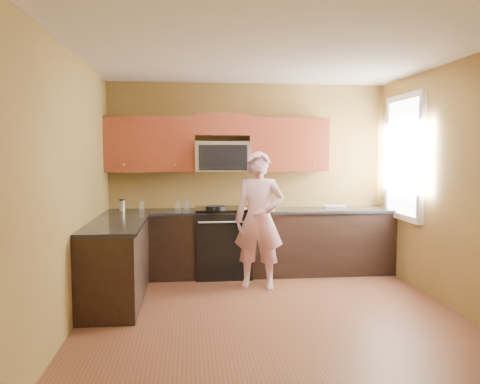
{
  "coord_description": "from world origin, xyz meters",
  "views": [
    {
      "loc": [
        -0.85,
        -4.9,
        1.7
      ],
      "look_at": [
        -0.2,
        1.3,
        1.2
      ],
      "focal_mm": 35.89,
      "sensor_mm": 36.0,
      "label": 1
    }
  ],
  "objects": [
    {
      "name": "window",
      "position": [
        1.98,
        1.2,
        1.65
      ],
      "size": [
        0.06,
        1.06,
        1.66
      ],
      "primitive_type": null,
      "color": "white",
      "rests_on": "wall_right"
    },
    {
      "name": "toast_slice",
      "position": [
        0.21,
        1.56,
        0.93
      ],
      "size": [
        0.14,
        0.14,
        0.01
      ],
      "primitive_type": "cube",
      "rotation": [
        0.0,
        0.0,
        -0.3
      ],
      "color": "#B27F47",
      "rests_on": "countertop_back"
    },
    {
      "name": "frying_pan",
      "position": [
        -0.51,
        1.42,
        0.95
      ],
      "size": [
        0.34,
        0.5,
        0.06
      ],
      "primitive_type": null,
      "rotation": [
        0.0,
        0.0,
        -0.15
      ],
      "color": "black",
      "rests_on": "stove"
    },
    {
      "name": "glass_c",
      "position": [
        -1.03,
        1.87,
        0.98
      ],
      "size": [
        0.09,
        0.09,
        0.12
      ],
      "primitive_type": "cylinder",
      "rotation": [
        0.0,
        0.0,
        0.25
      ],
      "color": "silver",
      "rests_on": "countertop_back"
    },
    {
      "name": "floor",
      "position": [
        0.0,
        0.0,
        0.0
      ],
      "size": [
        4.0,
        4.0,
        0.0
      ],
      "primitive_type": "plane",
      "color": "brown",
      "rests_on": "ground"
    },
    {
      "name": "wall_left",
      "position": [
        -2.0,
        0.0,
        1.35
      ],
      "size": [
        0.0,
        4.0,
        4.0
      ],
      "primitive_type": "plane",
      "rotation": [
        1.57,
        0.0,
        1.57
      ],
      "color": "brown",
      "rests_on": "ground"
    },
    {
      "name": "glass_a",
      "position": [
        -1.52,
        1.79,
        0.98
      ],
      "size": [
        0.07,
        0.07,
        0.12
      ],
      "primitive_type": "cylinder",
      "rotation": [
        0.0,
        0.0,
        0.02
      ],
      "color": "silver",
      "rests_on": "countertop_back"
    },
    {
      "name": "countertop_left",
      "position": [
        -1.69,
        0.6,
        0.9
      ],
      "size": [
        0.62,
        1.6,
        0.04
      ],
      "primitive_type": "cube",
      "color": "black",
      "rests_on": "cabinet_left_run"
    },
    {
      "name": "cabinet_back_run",
      "position": [
        0.0,
        1.7,
        0.44
      ],
      "size": [
        4.0,
        0.6,
        0.88
      ],
      "primitive_type": "cube",
      "color": "black",
      "rests_on": "floor"
    },
    {
      "name": "upper_cab_over_mw",
      "position": [
        -0.4,
        1.83,
        2.1
      ],
      "size": [
        0.76,
        0.33,
        0.3
      ],
      "primitive_type": "cube",
      "color": "maroon",
      "rests_on": "wall_back"
    },
    {
      "name": "wall_front",
      "position": [
        0.0,
        -2.0,
        1.35
      ],
      "size": [
        4.0,
        0.0,
        4.0
      ],
      "primitive_type": "plane",
      "rotation": [
        -1.57,
        0.0,
        0.0
      ],
      "color": "brown",
      "rests_on": "ground"
    },
    {
      "name": "travel_mug",
      "position": [
        -1.77,
        1.73,
        0.92
      ],
      "size": [
        0.08,
        0.08,
        0.16
      ],
      "primitive_type": null,
      "rotation": [
        0.0,
        0.0,
        -0.04
      ],
      "color": "silver",
      "rests_on": "countertop_back"
    },
    {
      "name": "countertop_back",
      "position": [
        0.0,
        1.69,
        0.9
      ],
      "size": [
        4.0,
        0.62,
        0.04
      ],
      "primitive_type": "cube",
      "color": "black",
      "rests_on": "cabinet_back_run"
    },
    {
      "name": "upper_cab_left",
      "position": [
        -1.39,
        1.83,
        1.45
      ],
      "size": [
        1.22,
        0.33,
        0.75
      ],
      "primitive_type": null,
      "color": "maroon",
      "rests_on": "wall_back"
    },
    {
      "name": "napkin_b",
      "position": [
        0.12,
        1.69,
        0.95
      ],
      "size": [
        0.13,
        0.14,
        0.07
      ],
      "primitive_type": "ellipsoid",
      "rotation": [
        0.0,
        0.0,
        0.11
      ],
      "color": "silver",
      "rests_on": "countertop_back"
    },
    {
      "name": "glass_b",
      "position": [
        -0.9,
        1.75,
        0.98
      ],
      "size": [
        0.09,
        0.09,
        0.12
      ],
      "primitive_type": "cylinder",
      "rotation": [
        0.0,
        0.0,
        -0.37
      ],
      "color": "silver",
      "rests_on": "countertop_back"
    },
    {
      "name": "ceiling",
      "position": [
        0.0,
        0.0,
        2.7
      ],
      "size": [
        4.0,
        4.0,
        0.0
      ],
      "primitive_type": "plane",
      "rotation": [
        3.14,
        0.0,
        0.0
      ],
      "color": "white",
      "rests_on": "ground"
    },
    {
      "name": "napkin_a",
      "position": [
        -0.13,
        1.6,
        0.95
      ],
      "size": [
        0.12,
        0.13,
        0.06
      ],
      "primitive_type": "ellipsoid",
      "rotation": [
        0.0,
        0.0,
        -0.09
      ],
      "color": "silver",
      "rests_on": "countertop_back"
    },
    {
      "name": "cabinet_left_run",
      "position": [
        -1.7,
        0.6,
        0.44
      ],
      "size": [
        0.6,
        1.6,
        0.88
      ],
      "primitive_type": "cube",
      "color": "black",
      "rests_on": "floor"
    },
    {
      "name": "butter_tub",
      "position": [
        0.25,
        1.61,
        0.92
      ],
      "size": [
        0.13,
        0.13,
        0.09
      ],
      "primitive_type": null,
      "rotation": [
        0.0,
        0.0,
        -0.04
      ],
      "color": "gold",
      "rests_on": "countertop_back"
    },
    {
      "name": "microwave",
      "position": [
        -0.4,
        1.8,
        1.45
      ],
      "size": [
        0.76,
        0.4,
        0.42
      ],
      "primitive_type": null,
      "color": "silver",
      "rests_on": "wall_back"
    },
    {
      "name": "stove",
      "position": [
        -0.4,
        1.68,
        0.47
      ],
      "size": [
        0.76,
        0.65,
        0.95
      ],
      "primitive_type": null,
      "color": "black",
      "rests_on": "floor"
    },
    {
      "name": "dish_towel",
      "position": [
        1.18,
        1.62,
        0.95
      ],
      "size": [
        0.34,
        0.29,
        0.05
      ],
      "primitive_type": "cube",
      "rotation": [
        0.0,
        0.0,
        -0.19
      ],
      "color": "silver",
      "rests_on": "countertop_back"
    },
    {
      "name": "wall_back",
      "position": [
        0.0,
        2.0,
        1.35
      ],
      "size": [
        4.0,
        0.0,
        4.0
      ],
      "primitive_type": "plane",
      "rotation": [
        1.57,
        0.0,
        0.0
      ],
      "color": "brown",
      "rests_on": "ground"
    },
    {
      "name": "woman",
      "position": [
        0.02,
        1.06,
        0.86
      ],
      "size": [
        0.72,
        0.57,
        1.73
      ],
      "primitive_type": "imported",
      "rotation": [
        0.0,
        0.0,
        -0.28
      ],
      "color": "#D76B89",
      "rests_on": "floor"
    },
    {
      "name": "upper_cab_right",
      "position": [
        0.54,
        1.83,
        1.45
      ],
      "size": [
        1.12,
        0.33,
        0.75
      ],
      "primitive_type": null,
      "color": "maroon",
      "rests_on": "wall_back"
    },
    {
      "name": "wall_right",
      "position": [
        2.0,
        0.0,
        1.35
      ],
      "size": [
        0.0,
        4.0,
        4.0
      ],
      "primitive_type": "plane",
      "rotation": [
        1.57,
        0.0,
        -1.57
      ],
      "color": "brown",
      "rests_on": "ground"
    }
  ]
}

